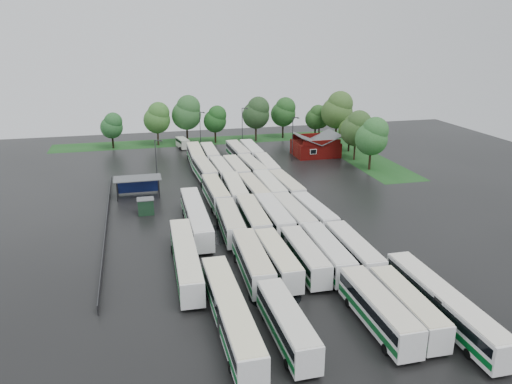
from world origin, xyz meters
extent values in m
plane|color=black|center=(0.00, 0.00, 0.00)|extent=(160.00, 160.00, 0.00)
cube|color=maroon|center=(24.00, 42.80, 1.70)|extent=(10.00, 8.00, 3.40)
cube|color=#4C4F51|center=(21.50, 42.80, 4.30)|extent=(5.07, 8.60, 2.19)
cube|color=#4C4F51|center=(26.50, 42.80, 4.30)|extent=(5.07, 8.60, 2.19)
cube|color=maroon|center=(24.00, 38.80, 3.90)|extent=(9.00, 0.20, 1.20)
cube|color=silver|center=(22.00, 38.75, 2.00)|extent=(1.60, 0.12, 1.20)
cylinder|color=#2D2D30|center=(-20.80, 20.00, 1.70)|extent=(0.16, 0.16, 3.40)
cylinder|color=#2D2D30|center=(-13.60, 20.00, 1.70)|extent=(0.16, 0.16, 3.40)
cylinder|color=#2D2D30|center=(-20.80, 23.20, 1.70)|extent=(0.16, 0.16, 3.40)
cylinder|color=#2D2D30|center=(-13.60, 23.20, 1.70)|extent=(0.16, 0.16, 3.40)
cube|color=#4C4F51|center=(-17.20, 21.60, 3.50)|extent=(8.20, 4.20, 0.15)
cube|color=navy|center=(-17.20, 23.50, 1.60)|extent=(7.60, 0.08, 2.60)
cube|color=black|center=(-16.20, 12.60, 1.25)|extent=(2.50, 2.00, 2.50)
cube|color=#4C4F51|center=(-16.20, 12.60, 2.56)|extent=(2.70, 2.20, 0.12)
cube|color=#184717|center=(2.00, 64.80, 0.01)|extent=(80.00, 10.00, 0.01)
cube|color=#184717|center=(34.00, 42.80, 0.01)|extent=(10.00, 50.00, 0.01)
cube|color=#2D2D30|center=(-22.20, 8.00, 0.60)|extent=(0.10, 50.00, 1.20)
cube|color=white|center=(-4.30, -25.86, 1.92)|extent=(2.83, 12.64, 2.89)
cube|color=black|center=(-4.30, -25.86, 2.49)|extent=(2.88, 12.14, 0.92)
cube|color=#066423|center=(-4.30, -25.86, 1.28)|extent=(2.87, 12.39, 0.64)
cube|color=silver|center=(-4.30, -25.86, 3.41)|extent=(2.71, 12.26, 0.13)
cylinder|color=black|center=(-4.30, -29.89, 0.47)|extent=(2.68, 1.01, 1.01)
cylinder|color=black|center=(-4.30, -21.82, 0.47)|extent=(2.68, 1.01, 1.01)
cube|color=white|center=(5.23, -25.79, 2.00)|extent=(2.79, 13.19, 3.02)
cube|color=black|center=(5.23, -25.79, 2.61)|extent=(2.85, 12.66, 0.97)
cube|color=#0C5522|center=(5.23, -25.79, 1.34)|extent=(2.84, 12.92, 0.66)
cube|color=beige|center=(5.23, -25.79, 3.57)|extent=(2.68, 12.79, 0.13)
cylinder|color=black|center=(5.23, -30.01, 0.49)|extent=(2.80, 1.05, 1.05)
cylinder|color=black|center=(5.23, -21.57, 0.49)|extent=(2.80, 1.05, 1.05)
cube|color=white|center=(8.40, -25.85, 1.91)|extent=(2.88, 12.58, 2.87)
cube|color=black|center=(8.40, -25.85, 2.48)|extent=(2.93, 12.08, 0.92)
cube|color=#155D2D|center=(8.40, -25.85, 1.27)|extent=(2.92, 12.33, 0.63)
cube|color=beige|center=(8.40, -25.85, 3.39)|extent=(2.76, 12.20, 0.13)
cylinder|color=black|center=(8.40, -29.86, 0.47)|extent=(2.66, 1.00, 1.00)
cylinder|color=black|center=(8.40, -21.85, 0.47)|extent=(2.66, 1.00, 1.00)
cube|color=white|center=(-4.43, -12.35, 2.01)|extent=(3.18, 13.33, 3.04)
cube|color=black|center=(-4.43, -12.35, 2.62)|extent=(3.23, 12.80, 0.97)
cube|color=#046020|center=(-4.43, -12.35, 1.35)|extent=(3.23, 13.07, 0.67)
cube|color=beige|center=(-4.43, -12.35, 3.59)|extent=(3.06, 12.93, 0.13)
cylinder|color=black|center=(-4.43, -16.59, 0.50)|extent=(2.82, 1.06, 1.06)
cylinder|color=black|center=(-4.43, -8.11, 0.50)|extent=(2.82, 1.06, 1.06)
cube|color=white|center=(-1.33, -12.35, 1.94)|extent=(2.71, 12.77, 2.92)
cube|color=black|center=(-1.33, -12.35, 2.53)|extent=(2.77, 12.26, 0.94)
cube|color=#065D1D|center=(-1.33, -12.35, 1.30)|extent=(2.76, 12.52, 0.64)
cube|color=#F5E9BF|center=(-1.33, -12.35, 3.46)|extent=(2.60, 12.39, 0.13)
cylinder|color=black|center=(-1.33, -16.43, 0.48)|extent=(2.71, 1.02, 1.02)
cylinder|color=black|center=(-1.33, -8.27, 0.48)|extent=(2.71, 1.02, 1.02)
cube|color=white|center=(2.20, -12.25, 1.92)|extent=(2.79, 12.65, 2.89)
cube|color=black|center=(2.20, -12.25, 2.50)|extent=(2.84, 12.15, 0.93)
cube|color=#135F27|center=(2.20, -12.25, 1.28)|extent=(2.84, 12.40, 0.64)
cube|color=silver|center=(2.20, -12.25, 3.42)|extent=(2.68, 12.27, 0.13)
cylinder|color=black|center=(2.20, -16.29, 0.47)|extent=(2.68, 1.01, 1.01)
cylinder|color=black|center=(2.20, -8.21, 0.47)|extent=(2.68, 1.01, 1.01)
cube|color=white|center=(5.22, -12.20, 1.99)|extent=(3.04, 13.12, 2.99)
cube|color=black|center=(5.22, -12.20, 2.59)|extent=(3.09, 12.60, 0.96)
cube|color=#05631E|center=(5.22, -12.20, 1.33)|extent=(3.09, 12.87, 0.66)
cube|color=silver|center=(5.22, -12.20, 3.54)|extent=(2.92, 12.73, 0.13)
cylinder|color=black|center=(5.22, -16.38, 0.49)|extent=(2.78, 1.04, 1.04)
cylinder|color=black|center=(5.22, -8.02, 0.49)|extent=(2.78, 1.04, 1.04)
cube|color=white|center=(8.57, -12.53, 1.99)|extent=(2.89, 13.11, 3.00)
cube|color=black|center=(8.57, -12.53, 2.59)|extent=(2.94, 12.58, 0.96)
cube|color=#0E5626|center=(8.57, -12.53, 1.33)|extent=(2.94, 12.85, 0.66)
cube|color=silver|center=(8.57, -12.53, 3.54)|extent=(2.77, 12.71, 0.13)
cylinder|color=black|center=(8.57, -16.71, 0.49)|extent=(2.78, 1.05, 1.05)
cylinder|color=black|center=(8.57, -8.34, 0.49)|extent=(2.78, 1.05, 1.05)
cube|color=white|center=(-4.55, 1.08, 1.96)|extent=(3.27, 12.97, 2.95)
cube|color=black|center=(-4.55, 1.08, 2.55)|extent=(3.31, 12.46, 0.94)
cube|color=#0B5B23|center=(-4.55, 1.08, 1.31)|extent=(3.31, 12.72, 0.65)
cube|color=beige|center=(-4.55, 1.08, 3.48)|extent=(3.15, 12.58, 0.13)
cylinder|color=black|center=(-4.55, -3.04, 0.48)|extent=(2.73, 1.03, 1.03)
cylinder|color=black|center=(-4.55, 5.20, 0.48)|extent=(2.73, 1.03, 1.03)
cube|color=white|center=(-1.07, 1.46, 2.01)|extent=(3.22, 13.32, 3.03)
cube|color=black|center=(-1.07, 1.46, 2.62)|extent=(3.26, 12.80, 0.97)
cube|color=#135A25|center=(-1.07, 1.46, 1.35)|extent=(3.26, 13.06, 0.67)
cube|color=beige|center=(-1.07, 1.46, 3.58)|extent=(3.09, 12.92, 0.13)
cylinder|color=black|center=(-1.07, -2.77, 0.50)|extent=(2.81, 1.06, 1.06)
cylinder|color=black|center=(-1.07, 5.70, 0.50)|extent=(2.81, 1.06, 1.06)
cube|color=white|center=(2.11, 1.34, 2.02)|extent=(2.88, 13.30, 3.04)
cube|color=black|center=(2.11, 1.34, 2.63)|extent=(2.94, 12.77, 0.97)
cube|color=#125B27|center=(2.11, 1.34, 1.35)|extent=(2.93, 13.04, 0.67)
cube|color=silver|center=(2.11, 1.34, 3.60)|extent=(2.76, 12.91, 0.13)
cylinder|color=black|center=(2.11, -2.91, 0.50)|extent=(2.82, 1.06, 1.06)
cylinder|color=black|center=(2.11, 5.59, 0.50)|extent=(2.82, 1.06, 1.06)
cube|color=white|center=(5.05, 1.09, 2.01)|extent=(3.09, 13.29, 3.03)
cube|color=black|center=(5.05, 1.09, 2.62)|extent=(3.14, 12.76, 0.97)
cube|color=#0C5B24|center=(5.05, 1.09, 1.34)|extent=(3.14, 13.03, 0.67)
cube|color=silver|center=(5.05, 1.09, 3.58)|extent=(2.97, 12.89, 0.13)
cylinder|color=black|center=(5.05, -3.14, 0.50)|extent=(2.81, 1.06, 1.06)
cylinder|color=black|center=(5.05, 5.33, 0.50)|extent=(2.81, 1.06, 1.06)
cube|color=white|center=(8.38, 1.26, 1.92)|extent=(3.23, 12.75, 2.90)
cube|color=black|center=(8.38, 1.26, 2.50)|extent=(3.27, 12.25, 0.93)
cube|color=#186431|center=(8.38, 1.26, 1.29)|extent=(3.27, 12.50, 0.64)
cube|color=silver|center=(8.38, 1.26, 3.42)|extent=(3.11, 12.37, 0.13)
cylinder|color=black|center=(8.38, -2.79, 0.47)|extent=(2.69, 1.01, 1.01)
cylinder|color=black|center=(8.38, 5.30, 0.47)|extent=(2.69, 1.01, 1.01)
cube|color=white|center=(-4.44, 14.52, 2.00)|extent=(2.89, 13.16, 3.01)
cube|color=black|center=(-4.44, 14.52, 2.60)|extent=(2.94, 12.64, 0.96)
cube|color=#0B5521|center=(-4.44, 14.52, 1.34)|extent=(2.94, 12.90, 0.66)
cube|color=beige|center=(-4.44, 14.52, 3.56)|extent=(2.77, 12.77, 0.13)
cylinder|color=black|center=(-4.44, 10.32, 0.49)|extent=(2.79, 1.05, 1.05)
cylinder|color=black|center=(-4.44, 18.72, 0.49)|extent=(2.79, 1.05, 1.05)
cube|color=white|center=(-1.04, 14.81, 2.02)|extent=(3.44, 13.41, 3.04)
cube|color=black|center=(-1.04, 14.81, 2.63)|extent=(3.47, 12.88, 0.97)
cube|color=#16612E|center=(-1.04, 14.81, 1.35)|extent=(3.48, 13.15, 0.67)
cube|color=#F4EBCC|center=(-1.04, 14.81, 3.60)|extent=(3.30, 13.00, 0.13)
cylinder|color=black|center=(-1.04, 10.55, 0.50)|extent=(2.82, 1.06, 1.06)
cylinder|color=black|center=(-1.04, 19.06, 0.50)|extent=(2.82, 1.06, 1.06)
cube|color=white|center=(2.19, 14.46, 1.91)|extent=(2.92, 12.64, 2.88)
cube|color=black|center=(2.19, 14.46, 2.49)|extent=(2.97, 12.14, 0.92)
cube|color=#0E5F25|center=(2.19, 14.46, 1.28)|extent=(2.97, 12.39, 0.63)
cube|color=beige|center=(2.19, 14.46, 3.41)|extent=(2.81, 12.26, 0.13)
cylinder|color=black|center=(2.19, 10.44, 0.47)|extent=(2.67, 1.01, 1.01)
cylinder|color=black|center=(2.19, 18.49, 0.47)|extent=(2.67, 1.01, 1.01)
cube|color=white|center=(5.14, 14.89, 2.00)|extent=(2.75, 13.15, 3.01)
cube|color=black|center=(5.14, 14.89, 2.60)|extent=(2.81, 12.63, 0.96)
cube|color=#095C1F|center=(5.14, 14.89, 1.34)|extent=(2.80, 12.89, 0.66)
cube|color=white|center=(5.14, 14.89, 3.56)|extent=(2.64, 12.76, 0.13)
cylinder|color=black|center=(5.14, 10.68, 0.49)|extent=(2.79, 1.05, 1.05)
cylinder|color=black|center=(5.14, 19.09, 0.49)|extent=(2.79, 1.05, 1.05)
cube|color=white|center=(8.20, 14.98, 1.95)|extent=(3.18, 12.90, 2.93)
cube|color=black|center=(8.20, 14.98, 2.53)|extent=(3.23, 12.39, 0.94)
cube|color=#155725|center=(8.20, 14.98, 1.30)|extent=(3.23, 12.65, 0.65)
cube|color=beige|center=(8.20, 14.98, 3.47)|extent=(3.06, 12.51, 0.13)
cylinder|color=black|center=(8.20, 10.89, 0.48)|extent=(2.72, 1.02, 1.02)
cylinder|color=black|center=(8.20, 19.08, 0.48)|extent=(2.72, 1.02, 1.02)
cube|color=white|center=(-4.28, 28.70, 1.98)|extent=(3.26, 13.15, 2.99)
cube|color=black|center=(-4.28, 28.70, 2.58)|extent=(3.31, 12.63, 0.96)
cube|color=#025F1B|center=(-4.28, 28.70, 1.33)|extent=(3.31, 12.89, 0.66)
cube|color=beige|center=(-4.28, 28.70, 3.53)|extent=(3.14, 12.75, 0.13)
cylinder|color=black|center=(-4.28, 24.53, 0.49)|extent=(2.77, 1.04, 1.04)
cylinder|color=black|center=(-4.28, 32.88, 0.49)|extent=(2.77, 1.04, 1.04)
cube|color=white|center=(-1.06, 28.07, 1.92)|extent=(2.90, 12.67, 2.89)
cube|color=black|center=(-1.06, 28.07, 2.50)|extent=(2.96, 12.17, 0.93)
cube|color=#055B23|center=(-1.06, 28.07, 1.28)|extent=(2.95, 12.42, 0.64)
cube|color=silver|center=(-1.06, 28.07, 3.42)|extent=(2.79, 12.29, 0.13)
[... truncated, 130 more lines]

